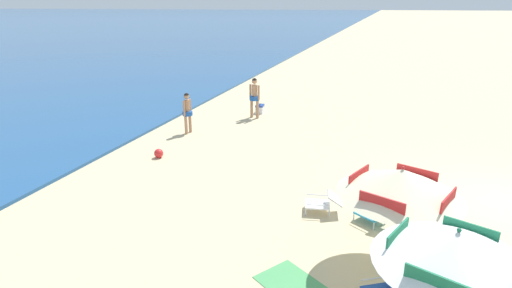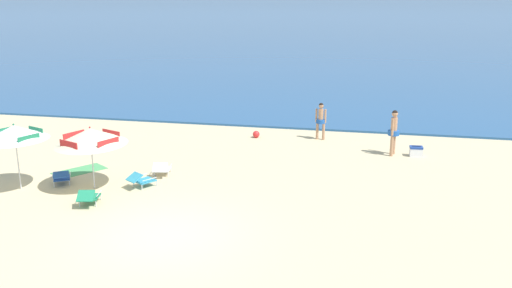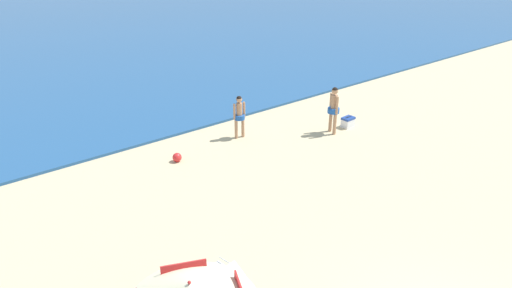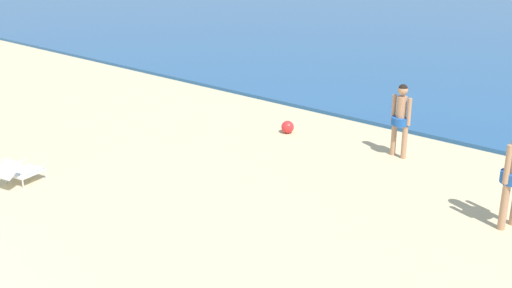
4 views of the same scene
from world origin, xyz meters
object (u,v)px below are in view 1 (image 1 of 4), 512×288
at_px(lounge_chair_under_umbrella, 467,248).
at_px(lounge_chair_spare_folded, 324,202).
at_px(person_standing_beside, 187,110).
at_px(cooler_box, 260,109).
at_px(beach_umbrella_striped_main, 401,183).
at_px(beach_umbrella_striped_second, 456,248).
at_px(person_standing_near_shore, 254,95).
at_px(lounge_chair_beside_umbrella, 376,213).
at_px(beach_ball, 159,153).

relative_size(lounge_chair_under_umbrella, lounge_chair_spare_folded, 1.01).
distance_m(person_standing_beside, cooler_box, 4.40).
bearing_deg(person_standing_beside, lounge_chair_spare_folded, -128.80).
distance_m(beach_umbrella_striped_main, beach_umbrella_striped_second, 2.39).
bearing_deg(person_standing_near_shore, lounge_chair_beside_umbrella, -145.73).
relative_size(lounge_chair_beside_umbrella, beach_ball, 3.33).
relative_size(beach_umbrella_striped_main, lounge_chair_beside_umbrella, 3.26).
bearing_deg(beach_umbrella_striped_second, person_standing_beside, 43.07).
relative_size(beach_umbrella_striped_main, cooler_box, 6.46).
distance_m(person_standing_near_shore, beach_ball, 6.12).
relative_size(beach_umbrella_striped_second, lounge_chair_beside_umbrella, 2.25).
height_order(lounge_chair_under_umbrella, person_standing_near_shore, person_standing_near_shore).
height_order(lounge_chair_under_umbrella, lounge_chair_spare_folded, same).
height_order(lounge_chair_spare_folded, person_standing_beside, person_standing_beside).
relative_size(beach_umbrella_striped_main, person_standing_near_shore, 1.84).
xyz_separation_m(beach_umbrella_striped_main, lounge_chair_beside_umbrella, (1.50, 0.37, -1.48)).
relative_size(person_standing_near_shore, beach_ball, 5.90).
bearing_deg(cooler_box, lounge_chair_spare_folded, -153.86).
bearing_deg(cooler_box, lounge_chair_beside_umbrella, -148.37).
bearing_deg(lounge_chair_beside_umbrella, beach_umbrella_striped_second, -165.53).
xyz_separation_m(lounge_chair_beside_umbrella, lounge_chair_spare_folded, (0.22, 1.25, -0.00)).
bearing_deg(person_standing_beside, beach_umbrella_striped_main, -130.60).
relative_size(lounge_chair_spare_folded, person_standing_near_shore, 0.54).
distance_m(lounge_chair_under_umbrella, person_standing_near_shore, 11.77).
bearing_deg(beach_umbrella_striped_main, person_standing_near_shore, 31.58).
relative_size(beach_umbrella_striped_main, lounge_chair_spare_folded, 3.41).
bearing_deg(lounge_chair_under_umbrella, cooler_box, 36.45).
distance_m(lounge_chair_under_umbrella, person_standing_beside, 11.06).
xyz_separation_m(beach_umbrella_striped_main, cooler_box, (10.62, 5.99, -1.55)).
bearing_deg(beach_ball, lounge_chair_under_umbrella, -110.16).
height_order(beach_umbrella_striped_main, lounge_chair_under_umbrella, beach_umbrella_striped_main).
bearing_deg(lounge_chair_spare_folded, person_standing_beside, 51.20).
relative_size(person_standing_near_shore, cooler_box, 3.52).
relative_size(person_standing_beside, beach_ball, 5.30).
height_order(beach_umbrella_striped_main, beach_ball, beach_umbrella_striped_main).
bearing_deg(beach_ball, lounge_chair_beside_umbrella, -108.32).
bearing_deg(lounge_chair_spare_folded, lounge_chair_under_umbrella, -110.47).
relative_size(person_standing_beside, cooler_box, 3.16).
bearing_deg(beach_ball, person_standing_beside, 6.06).
relative_size(lounge_chair_under_umbrella, beach_ball, 3.22).
xyz_separation_m(lounge_chair_beside_umbrella, person_standing_beside, (5.17, 7.41, 0.67)).
distance_m(lounge_chair_under_umbrella, cooler_box, 12.48).
bearing_deg(beach_umbrella_striped_second, person_standing_near_shore, 28.69).
distance_m(beach_umbrella_striped_second, person_standing_beside, 12.33).
xyz_separation_m(beach_umbrella_striped_second, lounge_chair_under_umbrella, (2.89, -0.82, -1.64)).
xyz_separation_m(lounge_chair_spare_folded, person_standing_near_shore, (7.99, 4.35, 0.78)).
distance_m(beach_umbrella_striped_second, lounge_chair_under_umbrella, 3.42).
bearing_deg(beach_umbrella_striped_main, beach_umbrella_striped_second, -165.25).
relative_size(lounge_chair_beside_umbrella, person_standing_near_shore, 0.56).
height_order(person_standing_beside, cooler_box, person_standing_beside).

